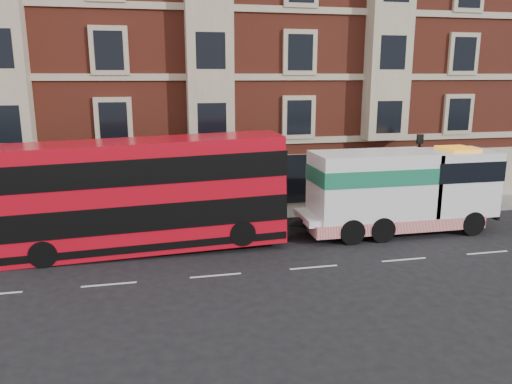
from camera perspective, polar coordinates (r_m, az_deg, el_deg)
The scene contains 7 objects.
ground at distance 19.70m, azimuth -4.63°, elevation -9.50°, with size 120.00×120.00×0.00m, color black.
sidewalk at distance 26.72m, azimuth -6.83°, elevation -3.24°, with size 90.00×3.00×0.15m, color slate.
victorian_terrace at distance 33.25m, azimuth -7.77°, elevation 17.35°, with size 45.00×12.00×20.40m.
lamp_post_west at distance 24.99m, azimuth -20.51°, elevation 1.01°, with size 0.35×0.15×4.35m.
lamp_post_east at distance 28.58m, azimuth 18.01°, elevation 2.65°, with size 0.35×0.15×4.35m.
double_decker_bus at distance 22.21m, azimuth -12.62°, elevation -0.11°, with size 12.12×2.78×4.91m.
tow_truck at distance 25.26m, azimuth 15.92°, elevation 0.24°, with size 9.71×2.87×4.04m.
Camera 1 is at (-2.35, -18.03, 7.59)m, focal length 35.00 mm.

